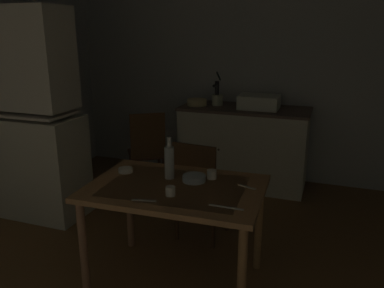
% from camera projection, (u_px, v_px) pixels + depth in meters
% --- Properties ---
extents(ground_plane, '(5.16, 5.16, 0.00)m').
position_uv_depth(ground_plane, '(171.00, 257.00, 3.17)').
color(ground_plane, brown).
extents(wall_back, '(4.21, 0.10, 2.45)m').
position_uv_depth(wall_back, '(237.00, 77.00, 4.75)').
color(wall_back, silver).
rests_on(wall_back, ground).
extents(hutch_cabinet, '(0.95, 0.50, 1.98)m').
position_uv_depth(hutch_cabinet, '(31.00, 123.00, 3.70)').
color(hutch_cabinet, silver).
rests_on(hutch_cabinet, ground).
extents(counter_cabinet, '(1.46, 0.64, 0.93)m').
position_uv_depth(counter_cabinet, '(243.00, 146.00, 4.57)').
color(counter_cabinet, silver).
rests_on(counter_cabinet, ground).
extents(sink_basin, '(0.44, 0.34, 0.15)m').
position_uv_depth(sink_basin, '(259.00, 102.00, 4.37)').
color(sink_basin, white).
rests_on(sink_basin, counter_cabinet).
extents(hand_pump, '(0.05, 0.27, 0.39)m').
position_uv_depth(hand_pump, '(217.00, 91.00, 4.55)').
color(hand_pump, '#232328').
rests_on(hand_pump, counter_cabinet).
extents(mixing_bowl_counter, '(0.23, 0.23, 0.07)m').
position_uv_depth(mixing_bowl_counter, '(197.00, 102.00, 4.57)').
color(mixing_bowl_counter, beige).
rests_on(mixing_bowl_counter, counter_cabinet).
extents(stoneware_crock, '(0.13, 0.13, 0.12)m').
position_uv_depth(stoneware_crock, '(217.00, 100.00, 4.57)').
color(stoneware_crock, beige).
rests_on(stoneware_crock, counter_cabinet).
extents(dining_table, '(1.22, 0.86, 0.75)m').
position_uv_depth(dining_table, '(176.00, 198.00, 2.69)').
color(dining_table, '#956B46').
rests_on(dining_table, ground).
extents(chair_far_side, '(0.43, 0.43, 0.90)m').
position_uv_depth(chair_far_side, '(199.00, 188.00, 3.34)').
color(chair_far_side, '#492E1A').
rests_on(chair_far_side, ground).
extents(chair_by_counter, '(0.55, 0.55, 0.92)m').
position_uv_depth(chair_by_counter, '(147.00, 150.00, 4.40)').
color(chair_by_counter, '#492D20').
rests_on(chair_by_counter, ground).
extents(serving_bowl_wide, '(0.11, 0.11, 0.03)m').
position_uv_depth(serving_bowl_wide, '(126.00, 170.00, 2.92)').
color(serving_bowl_wide, white).
rests_on(serving_bowl_wide, dining_table).
extents(soup_bowl_small, '(0.16, 0.16, 0.04)m').
position_uv_depth(soup_bowl_small, '(194.00, 178.00, 2.75)').
color(soup_bowl_small, '#9EB2C6').
rests_on(soup_bowl_small, dining_table).
extents(mug_dark, '(0.06, 0.06, 0.06)m').
position_uv_depth(mug_dark, '(170.00, 191.00, 2.51)').
color(mug_dark, white).
rests_on(mug_dark, dining_table).
extents(teacup_cream, '(0.07, 0.07, 0.06)m').
position_uv_depth(teacup_cream, '(212.00, 174.00, 2.79)').
color(teacup_cream, white).
rests_on(teacup_cream, dining_table).
extents(glass_bottle, '(0.07, 0.07, 0.30)m').
position_uv_depth(glass_bottle, '(169.00, 162.00, 2.78)').
color(glass_bottle, '#B7BCC1').
rests_on(glass_bottle, dining_table).
extents(table_knife, '(0.21, 0.02, 0.00)m').
position_uv_depth(table_knife, '(226.00, 207.00, 2.34)').
color(table_knife, silver).
rests_on(table_knife, dining_table).
extents(teaspoon_near_bowl, '(0.13, 0.06, 0.00)m').
position_uv_depth(teaspoon_near_bowl, '(247.00, 187.00, 2.64)').
color(teaspoon_near_bowl, beige).
rests_on(teaspoon_near_bowl, dining_table).
extents(teaspoon_by_cup, '(0.16, 0.05, 0.00)m').
position_uv_depth(teaspoon_by_cup, '(144.00, 200.00, 2.44)').
color(teaspoon_by_cup, beige).
rests_on(teaspoon_by_cup, dining_table).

